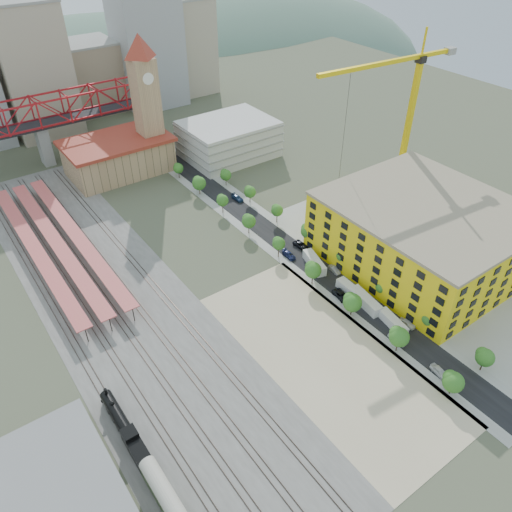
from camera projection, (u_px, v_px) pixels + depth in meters
ground at (259, 279)px, 137.93m from camera, size 400.00×400.00×0.00m
ballast_strip at (111, 295)px, 132.47m from camera, size 36.00×165.00×0.06m
dirt_lot at (325, 356)px, 115.64m from camera, size 28.00×67.00×0.06m
street_asphalt at (273, 235)px, 155.09m from camera, size 12.00×170.00×0.06m
sidewalk_west at (258, 241)px, 152.53m from camera, size 3.00×170.00×0.04m
sidewalk_east at (286, 229)px, 157.66m from camera, size 3.00×170.00×0.04m
construction_pad at (424, 257)px, 145.94m from camera, size 50.00×90.00×0.06m
rail_tracks at (105, 298)px, 131.55m from camera, size 26.56×160.00×0.18m
platform_canopies at (56, 241)px, 145.56m from camera, size 16.00×80.00×4.12m
station_hall at (119, 156)px, 184.70m from camera, size 38.00×24.00×13.10m
clock_tower at (145, 91)px, 176.20m from camera, size 12.00×12.00×52.00m
parking_garage at (229, 139)px, 195.85m from camera, size 34.00×26.00×14.00m
truss_bridge at (36, 117)px, 182.93m from camera, size 94.00×9.60×25.60m
construction_building at (423, 234)px, 138.89m from camera, size 44.60×50.60×18.80m
warehouse at (53, 500)px, 86.22m from camera, size 22.00×32.00×5.00m
street_trees at (293, 250)px, 148.63m from camera, size 15.40×124.40×8.00m
skyline at (84, 66)px, 219.87m from camera, size 133.00×46.00×60.00m
distant_hills at (105, 159)px, 375.40m from camera, size 647.00×264.00×227.00m
locomotive at (124, 426)px, 98.45m from camera, size 2.79×21.49×5.37m
coach at (171, 505)px, 85.05m from camera, size 3.08×17.90×5.62m
tower_crane at (405, 101)px, 153.29m from camera, size 51.34×6.41×54.87m
site_trailer_a at (393, 322)px, 122.70m from camera, size 3.76×9.23×2.45m
site_trailer_b at (365, 301)px, 128.62m from camera, size 4.00×10.66×2.85m
site_trailer_c at (352, 291)px, 131.96m from camera, size 2.85×9.76×2.65m
site_trailer_d at (314, 263)px, 141.57m from camera, size 5.34×10.64×2.82m
car_0 at (439, 372)px, 110.93m from camera, size 2.52×4.94×1.61m
car_1 at (397, 339)px, 118.83m from camera, size 1.93×4.84×1.56m
car_2 at (342, 296)px, 131.26m from camera, size 3.21×5.96×1.59m
car_3 at (289, 255)px, 145.64m from camera, size 2.29×5.13×1.46m
car_4 at (407, 324)px, 123.04m from camera, size 2.21×4.53×1.49m
car_5 at (334, 270)px, 140.12m from camera, size 1.85×4.37×1.40m
car_6 at (301, 245)px, 149.46m from camera, size 2.87×5.61×1.52m
car_7 at (237, 198)px, 171.62m from camera, size 2.40×5.41×1.55m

